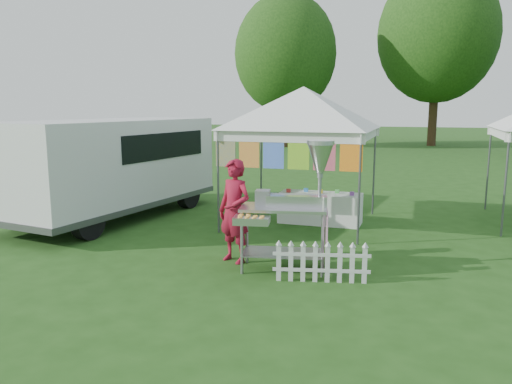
% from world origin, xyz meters
% --- Properties ---
extents(ground, '(120.00, 120.00, 0.00)m').
position_xyz_m(ground, '(0.00, 0.00, 0.00)').
color(ground, '#204914').
rests_on(ground, ground).
extents(canopy_main, '(4.24, 4.24, 3.45)m').
position_xyz_m(canopy_main, '(0.00, 3.49, 2.99)').
color(canopy_main, '#59595E').
rests_on(canopy_main, ground).
extents(tree_left, '(6.40, 6.40, 9.53)m').
position_xyz_m(tree_left, '(-6.00, 24.00, 5.83)').
color(tree_left, '#331F12').
rests_on(tree_left, ground).
extents(tree_mid, '(7.60, 7.60, 11.52)m').
position_xyz_m(tree_mid, '(3.00, 28.00, 7.14)').
color(tree_mid, '#331F12').
rests_on(tree_mid, ground).
extents(donut_cart, '(1.51, 1.27, 2.06)m').
position_xyz_m(donut_cart, '(0.69, 0.24, 1.21)').
color(donut_cart, gray).
rests_on(donut_cart, ground).
extents(vendor, '(0.74, 0.62, 1.73)m').
position_xyz_m(vendor, '(-0.41, 0.36, 0.86)').
color(vendor, maroon).
rests_on(vendor, ground).
extents(cargo_van, '(2.92, 5.71, 2.27)m').
position_xyz_m(cargo_van, '(-4.30, 2.74, 1.22)').
color(cargo_van, silver).
rests_on(cargo_van, ground).
extents(picket_fence, '(1.41, 0.35, 0.56)m').
position_xyz_m(picket_fence, '(1.17, -0.18, 0.29)').
color(picket_fence, silver).
rests_on(picket_fence, ground).
extents(display_table, '(1.80, 0.70, 0.68)m').
position_xyz_m(display_table, '(0.40, 3.59, 0.34)').
color(display_table, white).
rests_on(display_table, ground).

